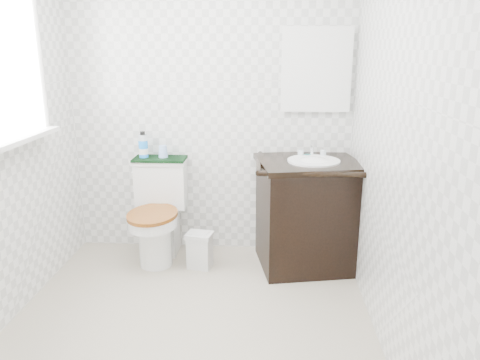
# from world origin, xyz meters

# --- Properties ---
(floor) EXTENTS (2.40, 2.40, 0.00)m
(floor) POSITION_xyz_m (0.00, 0.00, 0.00)
(floor) COLOR #A29982
(floor) RESTS_ON ground
(wall_back) EXTENTS (2.40, 0.00, 2.40)m
(wall_back) POSITION_xyz_m (0.00, 1.20, 1.20)
(wall_back) COLOR white
(wall_back) RESTS_ON ground
(wall_front) EXTENTS (2.40, 0.00, 2.40)m
(wall_front) POSITION_xyz_m (0.00, -1.20, 1.20)
(wall_front) COLOR white
(wall_front) RESTS_ON ground
(wall_right) EXTENTS (0.00, 2.40, 2.40)m
(wall_right) POSITION_xyz_m (1.10, 0.00, 1.20)
(wall_right) COLOR white
(wall_right) RESTS_ON ground
(window) EXTENTS (0.02, 0.70, 0.90)m
(window) POSITION_xyz_m (-1.07, 0.25, 1.55)
(window) COLOR white
(window) RESTS_ON wall_left
(mirror) EXTENTS (0.50, 0.02, 0.60)m
(mirror) POSITION_xyz_m (0.80, 1.18, 1.45)
(mirror) COLOR silver
(mirror) RESTS_ON wall_back
(toilet) EXTENTS (0.41, 0.62, 0.76)m
(toilet) POSITION_xyz_m (-0.39, 0.97, 0.34)
(toilet) COLOR white
(toilet) RESTS_ON floor
(vanity) EXTENTS (0.83, 0.74, 0.92)m
(vanity) POSITION_xyz_m (0.75, 0.90, 0.43)
(vanity) COLOR black
(vanity) RESTS_ON floor
(trash_bin) EXTENTS (0.21, 0.18, 0.28)m
(trash_bin) POSITION_xyz_m (-0.05, 0.80, 0.14)
(trash_bin) COLOR silver
(trash_bin) RESTS_ON floor
(towel) EXTENTS (0.40, 0.22, 0.02)m
(towel) POSITION_xyz_m (-0.39, 1.09, 0.77)
(towel) COLOR black
(towel) RESTS_ON toilet
(mouthwash_bottle) EXTENTS (0.07, 0.07, 0.21)m
(mouthwash_bottle) POSITION_xyz_m (-0.52, 1.09, 0.88)
(mouthwash_bottle) COLOR #1C82F0
(mouthwash_bottle) RESTS_ON towel
(cup) EXTENTS (0.07, 0.07, 0.09)m
(cup) POSITION_xyz_m (-0.37, 1.11, 0.83)
(cup) COLOR #8FB0EA
(cup) RESTS_ON towel
(soap_bar) EXTENTS (0.07, 0.05, 0.02)m
(soap_bar) POSITION_xyz_m (0.75, 1.04, 0.83)
(soap_bar) COLOR #177170
(soap_bar) RESTS_ON vanity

